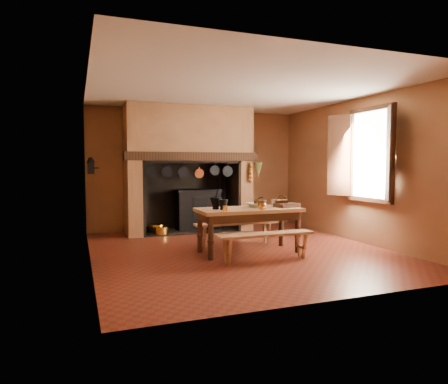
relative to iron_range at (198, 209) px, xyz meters
name	(u,v)px	position (x,y,z in m)	size (l,w,h in m)	color
floor	(240,251)	(0.04, -2.45, -0.48)	(5.50, 5.50, 0.00)	maroon
ceiling	(240,90)	(0.04, -2.45, 2.32)	(5.50, 5.50, 0.00)	silver
back_wall	(196,169)	(0.04, 0.30, 0.92)	(5.00, 0.02, 2.80)	#915E3A
wall_left	(89,172)	(-2.46, -2.45, 0.92)	(0.02, 5.50, 2.80)	#915E3A
wall_right	(358,170)	(2.54, -2.45, 0.92)	(0.02, 5.50, 2.80)	#915E3A
wall_front	(337,175)	(0.04, -5.20, 0.92)	(5.00, 0.02, 2.80)	#915E3A
chimney_breast	(188,151)	(-0.26, -0.14, 1.33)	(2.95, 0.96, 2.80)	#915E3A
iron_range	(198,209)	(0.00, 0.00, 0.00)	(1.12, 0.55, 1.60)	black
hearth_pans	(157,229)	(-1.01, -0.23, -0.39)	(0.51, 0.62, 0.20)	gold
hanging_pans	(193,172)	(-0.30, -0.64, 0.88)	(1.92, 0.29, 0.27)	black
onion_string	(251,173)	(1.04, -0.66, 0.85)	(0.12, 0.10, 0.46)	#AD6820
herb_bunch	(258,170)	(1.22, -0.66, 0.90)	(0.20, 0.20, 0.35)	#525E2C
window	(366,155)	(2.39, -2.85, 1.22)	(0.39, 1.75, 1.76)	white
wall_coffee_mill	(91,164)	(-2.38, -0.90, 1.03)	(0.23, 0.16, 0.31)	black
work_table	(249,215)	(0.13, -2.63, 0.16)	(1.78, 0.79, 0.77)	#AB774E
bench_front	(266,240)	(0.13, -3.29, -0.15)	(1.58, 0.28, 0.44)	#AB774E
bench_back	(236,228)	(0.13, -2.03, -0.15)	(1.58, 0.28, 0.44)	#AB774E
mortar_large	(216,203)	(-0.46, -2.59, 0.40)	(0.19, 0.19, 0.33)	black
mortar_small	(223,204)	(-0.37, -2.71, 0.38)	(0.17, 0.17, 0.29)	black
coffee_grinder	(258,203)	(0.34, -2.56, 0.35)	(0.16, 0.12, 0.18)	#3A1D12
brass_mug_a	(225,208)	(-0.41, -2.89, 0.33)	(0.08, 0.08, 0.09)	gold
brass_mug_b	(263,203)	(0.55, -2.31, 0.33)	(0.08, 0.08, 0.09)	gold
mixing_bowl	(256,205)	(0.31, -2.54, 0.33)	(0.32, 0.32, 0.08)	beige
stoneware_crock	(263,205)	(0.29, -2.85, 0.36)	(0.12, 0.12, 0.15)	brown
glass_jar	(274,203)	(0.63, -2.58, 0.35)	(0.07, 0.07, 0.13)	beige
wicker_basket	(281,203)	(0.76, -2.62, 0.35)	(0.26, 0.23, 0.21)	#532B19
wooden_tray	(287,205)	(0.82, -2.71, 0.32)	(0.39, 0.28, 0.07)	#3A1D12
brass_cup	(262,206)	(0.24, -2.90, 0.34)	(0.14, 0.14, 0.11)	gold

